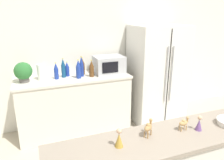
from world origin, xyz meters
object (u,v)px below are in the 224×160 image
(back_bottle_6, at_px, (78,69))
(refrigerator, at_px, (157,74))
(back_bottle_0, at_px, (92,69))
(back_bottle_4, at_px, (67,69))
(potted_plant, at_px, (23,72))
(back_bottle_3, at_px, (82,66))
(microwave, at_px, (109,65))
(wise_man_figurine_purple, at_px, (199,124))
(wise_man_figurine_crimson, at_px, (119,139))
(back_bottle_1, at_px, (56,71))
(back_bottle_2, at_px, (63,68))
(camel_figurine_second, at_px, (184,123))
(back_bottle_5, at_px, (82,67))
(paper_towel_roll, at_px, (41,72))
(camel_figurine, at_px, (148,127))

(back_bottle_6, bearing_deg, refrigerator, 1.26)
(back_bottle_0, distance_m, back_bottle_4, 0.39)
(potted_plant, distance_m, back_bottle_4, 0.65)
(refrigerator, relative_size, potted_plant, 5.78)
(back_bottle_3, distance_m, back_bottle_6, 0.22)
(refrigerator, height_order, microwave, refrigerator)
(back_bottle_4, height_order, wise_man_figurine_purple, back_bottle_4)
(potted_plant, bearing_deg, wise_man_figurine_crimson, -70.73)
(microwave, relative_size, back_bottle_1, 1.89)
(back_bottle_2, xyz_separation_m, back_bottle_3, (0.31, 0.06, -0.01))
(potted_plant, xyz_separation_m, camel_figurine_second, (1.29, -1.91, -0.09))
(back_bottle_1, bearing_deg, back_bottle_2, 24.98)
(potted_plant, distance_m, wise_man_figurine_purple, 2.42)
(potted_plant, xyz_separation_m, wise_man_figurine_purple, (1.42, -1.96, -0.10))
(back_bottle_3, xyz_separation_m, back_bottle_6, (-0.10, -0.19, 0.01))
(back_bottle_1, height_order, wise_man_figurine_crimson, back_bottle_1)
(back_bottle_1, relative_size, camel_figurine_second, 2.09)
(camel_figurine_second, bearing_deg, back_bottle_5, 103.05)
(camel_figurine_second, bearing_deg, wise_man_figurine_crimson, -177.77)
(back_bottle_5, relative_size, wise_man_figurine_purple, 2.35)
(back_bottle_3, relative_size, wise_man_figurine_purple, 2.04)
(back_bottle_0, relative_size, back_bottle_1, 1.04)
(potted_plant, bearing_deg, back_bottle_4, 7.88)
(microwave, bearing_deg, refrigerator, -5.34)
(microwave, height_order, wise_man_figurine_crimson, microwave)
(refrigerator, distance_m, back_bottle_1, 1.75)
(potted_plant, xyz_separation_m, paper_towel_roll, (0.25, 0.03, -0.04))
(back_bottle_3, distance_m, wise_man_figurine_crimson, 2.06)
(back_bottle_1, distance_m, camel_figurine, 1.94)
(microwave, distance_m, back_bottle_5, 0.47)
(back_bottle_5, height_order, camel_figurine_second, back_bottle_5)
(back_bottle_5, bearing_deg, paper_towel_roll, 176.82)
(back_bottle_4, bearing_deg, camel_figurine_second, -71.92)
(back_bottle_5, xyz_separation_m, camel_figurine, (0.11, -1.88, -0.08))
(microwave, relative_size, camel_figurine, 3.39)
(back_bottle_2, height_order, camel_figurine_second, back_bottle_2)
(microwave, bearing_deg, camel_figurine, -100.54)
(camel_figurine, distance_m, wise_man_figurine_purple, 0.46)
(microwave, relative_size, camel_figurine_second, 3.95)
(refrigerator, distance_m, microwave, 0.91)
(camel_figurine, distance_m, camel_figurine_second, 0.33)
(potted_plant, bearing_deg, camel_figurine_second, -55.97)
(potted_plant, height_order, back_bottle_6, potted_plant)
(back_bottle_2, relative_size, back_bottle_3, 1.07)
(microwave, height_order, back_bottle_1, microwave)
(back_bottle_5, bearing_deg, potted_plant, 179.82)
(back_bottle_0, bearing_deg, refrigerator, 1.06)
(back_bottle_6, distance_m, camel_figurine, 1.81)
(back_bottle_2, xyz_separation_m, back_bottle_4, (0.06, 0.04, -0.03))
(back_bottle_6, bearing_deg, back_bottle_1, 166.72)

